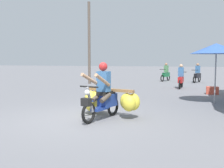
{
  "coord_description": "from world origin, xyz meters",
  "views": [
    {
      "loc": [
        2.88,
        -6.93,
        1.65
      ],
      "look_at": [
        0.49,
        1.09,
        0.9
      ],
      "focal_mm": 43.69,
      "sensor_mm": 36.0,
      "label": 1
    }
  ],
  "objects_px": {
    "market_umbrella_near_shop": "(216,49)",
    "utility_pole": "(89,43)",
    "motorbike_distant_ahead_left": "(181,79)",
    "motorbike_distant_ahead_right": "(197,75)",
    "motorbike_distant_far_ahead": "(166,74)",
    "produce_crate": "(212,90)",
    "motorbike_main_loaded": "(106,99)"
  },
  "relations": [
    {
      "from": "motorbike_distant_far_ahead",
      "to": "utility_pole",
      "type": "xyz_separation_m",
      "value": [
        -4.81,
        -3.83,
        2.19
      ]
    },
    {
      "from": "motorbike_distant_ahead_left",
      "to": "utility_pole",
      "type": "xyz_separation_m",
      "value": [
        -6.16,
        1.34,
        2.19
      ]
    },
    {
      "from": "motorbike_main_loaded",
      "to": "motorbike_distant_far_ahead",
      "type": "xyz_separation_m",
      "value": [
        0.39,
        13.88,
        0.05
      ]
    },
    {
      "from": "motorbike_distant_far_ahead",
      "to": "produce_crate",
      "type": "bearing_deg",
      "value": -68.72
    },
    {
      "from": "market_umbrella_near_shop",
      "to": "motorbike_distant_ahead_left",
      "type": "bearing_deg",
      "value": 105.61
    },
    {
      "from": "motorbike_distant_ahead_left",
      "to": "motorbike_distant_ahead_right",
      "type": "relative_size",
      "value": 1.04
    },
    {
      "from": "motorbike_distant_ahead_right",
      "to": "produce_crate",
      "type": "xyz_separation_m",
      "value": [
        0.6,
        -6.82,
        -0.39
      ]
    },
    {
      "from": "motorbike_main_loaded",
      "to": "motorbike_distant_ahead_left",
      "type": "bearing_deg",
      "value": 78.71
    },
    {
      "from": "motorbike_distant_ahead_left",
      "to": "motorbike_distant_far_ahead",
      "type": "relative_size",
      "value": 1.04
    },
    {
      "from": "produce_crate",
      "to": "utility_pole",
      "type": "height_order",
      "value": "utility_pole"
    },
    {
      "from": "motorbike_main_loaded",
      "to": "market_umbrella_near_shop",
      "type": "bearing_deg",
      "value": 47.25
    },
    {
      "from": "motorbike_distant_far_ahead",
      "to": "utility_pole",
      "type": "distance_m",
      "value": 6.53
    },
    {
      "from": "motorbike_distant_far_ahead",
      "to": "utility_pole",
      "type": "bearing_deg",
      "value": -141.45
    },
    {
      "from": "motorbike_distant_ahead_left",
      "to": "produce_crate",
      "type": "relative_size",
      "value": 2.9
    },
    {
      "from": "produce_crate",
      "to": "market_umbrella_near_shop",
      "type": "bearing_deg",
      "value": -92.04
    },
    {
      "from": "market_umbrella_near_shop",
      "to": "produce_crate",
      "type": "xyz_separation_m",
      "value": [
        0.1,
        2.93,
        -1.88
      ]
    },
    {
      "from": "motorbike_distant_ahead_right",
      "to": "motorbike_main_loaded",
      "type": "bearing_deg",
      "value": -101.57
    },
    {
      "from": "motorbike_distant_far_ahead",
      "to": "market_umbrella_near_shop",
      "type": "relative_size",
      "value": 0.69
    },
    {
      "from": "motorbike_distant_ahead_left",
      "to": "motorbike_distant_far_ahead",
      "type": "xyz_separation_m",
      "value": [
        -1.35,
        5.17,
        0.0
      ]
    },
    {
      "from": "market_umbrella_near_shop",
      "to": "utility_pole",
      "type": "bearing_deg",
      "value": 139.2
    },
    {
      "from": "market_umbrella_near_shop",
      "to": "motorbike_main_loaded",
      "type": "bearing_deg",
      "value": -132.75
    },
    {
      "from": "motorbike_distant_ahead_right",
      "to": "utility_pole",
      "type": "height_order",
      "value": "utility_pole"
    },
    {
      "from": "motorbike_main_loaded",
      "to": "motorbike_distant_ahead_left",
      "type": "xyz_separation_m",
      "value": [
        1.74,
        8.71,
        0.05
      ]
    },
    {
      "from": "motorbike_main_loaded",
      "to": "utility_pole",
      "type": "height_order",
      "value": "utility_pole"
    },
    {
      "from": "motorbike_distant_ahead_right",
      "to": "produce_crate",
      "type": "bearing_deg",
      "value": -84.97
    },
    {
      "from": "motorbike_main_loaded",
      "to": "motorbike_distant_ahead_right",
      "type": "xyz_separation_m",
      "value": [
        2.71,
        13.22,
        0.05
      ]
    },
    {
      "from": "motorbike_distant_ahead_right",
      "to": "utility_pole",
      "type": "relative_size",
      "value": 0.28
    },
    {
      "from": "motorbike_main_loaded",
      "to": "motorbike_distant_ahead_right",
      "type": "distance_m",
      "value": 13.49
    },
    {
      "from": "motorbike_distant_far_ahead",
      "to": "produce_crate",
      "type": "xyz_separation_m",
      "value": [
        2.91,
        -7.48,
        -0.39
      ]
    },
    {
      "from": "motorbike_distant_ahead_left",
      "to": "motorbike_distant_ahead_right",
      "type": "distance_m",
      "value": 4.61
    },
    {
      "from": "motorbike_distant_ahead_left",
      "to": "motorbike_distant_ahead_right",
      "type": "xyz_separation_m",
      "value": [
        0.97,
        4.51,
        0.0
      ]
    },
    {
      "from": "motorbike_distant_ahead_right",
      "to": "market_umbrella_near_shop",
      "type": "height_order",
      "value": "market_umbrella_near_shop"
    }
  ]
}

